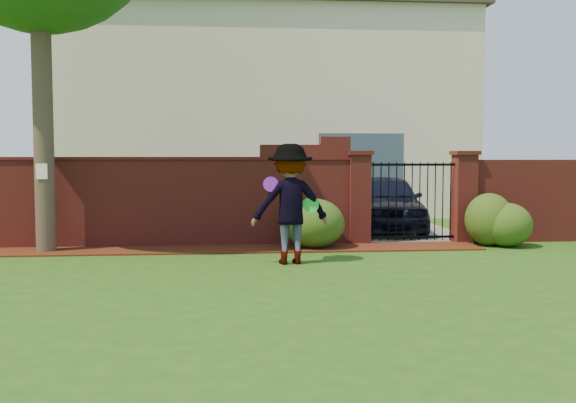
{
  "coord_description": "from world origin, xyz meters",
  "views": [
    {
      "loc": [
        -0.33,
        -9.09,
        1.79
      ],
      "look_at": [
        0.7,
        1.4,
        1.05
      ],
      "focal_mm": 41.14,
      "sensor_mm": 36.0,
      "label": 1
    }
  ],
  "objects": [
    {
      "name": "pillar_left",
      "position": [
        2.4,
        4.0,
        0.96
      ],
      "size": [
        0.5,
        0.5,
        1.88
      ],
      "color": "maroon",
      "rests_on": "ground"
    },
    {
      "name": "shrub_left",
      "position": [
        1.4,
        3.39,
        0.48
      ],
      "size": [
        1.18,
        1.18,
        0.96
      ],
      "primitive_type": "ellipsoid",
      "color": "#204414",
      "rests_on": "ground"
    },
    {
      "name": "man",
      "position": [
        0.76,
        1.66,
        0.99
      ],
      "size": [
        1.33,
        0.82,
        1.98
      ],
      "primitive_type": "imported",
      "rotation": [
        0.0,
        0.0,
        3.21
      ],
      "color": "gray",
      "rests_on": "ground"
    },
    {
      "name": "driveway",
      "position": [
        3.5,
        8.0,
        0.01
      ],
      "size": [
        3.2,
        8.0,
        0.01
      ],
      "primitive_type": "cube",
      "color": "slate",
      "rests_on": "ground"
    },
    {
      "name": "pillar_right",
      "position": [
        4.6,
        4.0,
        0.96
      ],
      "size": [
        0.5,
        0.5,
        1.88
      ],
      "color": "maroon",
      "rests_on": "ground"
    },
    {
      "name": "brick_wall",
      "position": [
        -2.01,
        4.0,
        0.93
      ],
      "size": [
        8.7,
        0.31,
        2.16
      ],
      "color": "maroon",
      "rests_on": "ground"
    },
    {
      "name": "ground",
      "position": [
        0.0,
        0.0,
        -0.01
      ],
      "size": [
        80.0,
        80.0,
        0.01
      ],
      "primitive_type": "cube",
      "color": "#234812",
      "rests_on": "ground"
    },
    {
      "name": "brick_wall_return",
      "position": [
        6.6,
        4.0,
        0.85
      ],
      "size": [
        4.0,
        0.25,
        1.7
      ],
      "primitive_type": "cube",
      "color": "maroon",
      "rests_on": "ground"
    },
    {
      "name": "house",
      "position": [
        1.0,
        12.0,
        3.16
      ],
      "size": [
        12.4,
        6.4,
        6.3
      ],
      "color": "beige",
      "rests_on": "ground"
    },
    {
      "name": "car",
      "position": [
        3.47,
        5.98,
        0.68
      ],
      "size": [
        2.03,
        4.12,
        1.35
      ],
      "primitive_type": "imported",
      "rotation": [
        0.0,
        0.0,
        -0.11
      ],
      "color": "black",
      "rests_on": "ground"
    },
    {
      "name": "frisbee_purple",
      "position": [
        0.44,
        1.56,
        1.32
      ],
      "size": [
        0.25,
        0.08,
        0.25
      ],
      "primitive_type": "cylinder",
      "rotation": [
        1.36,
        0.0,
        0.0
      ],
      "color": "purple",
      "rests_on": "man"
    },
    {
      "name": "frisbee_green",
      "position": [
        1.1,
        1.58,
        0.98
      ],
      "size": [
        0.27,
        0.11,
        0.27
      ],
      "primitive_type": "cylinder",
      "rotation": [
        1.43,
        0.0,
        -0.18
      ],
      "color": "green",
      "rests_on": "man"
    },
    {
      "name": "shrub_middle",
      "position": [
        4.91,
        3.44,
        0.52
      ],
      "size": [
        0.95,
        0.95,
        1.04
      ],
      "primitive_type": "ellipsoid",
      "color": "#204414",
      "rests_on": "ground"
    },
    {
      "name": "paper_notice",
      "position": [
        -3.6,
        3.21,
        1.5
      ],
      "size": [
        0.2,
        0.01,
        0.28
      ],
      "primitive_type": "cube",
      "color": "white",
      "rests_on": "tree"
    },
    {
      "name": "iron_gate",
      "position": [
        3.5,
        4.0,
        0.85
      ],
      "size": [
        1.78,
        0.03,
        1.6
      ],
      "color": "black",
      "rests_on": "ground"
    },
    {
      "name": "shrub_right",
      "position": [
        5.2,
        3.26,
        0.43
      ],
      "size": [
        0.97,
        0.97,
        0.86
      ],
      "primitive_type": "ellipsoid",
      "color": "#204414",
      "rests_on": "ground"
    },
    {
      "name": "mulch_bed",
      "position": [
        -0.95,
        3.34,
        0.01
      ],
      "size": [
        11.1,
        1.08,
        0.03
      ],
      "primitive_type": "cube",
      "color": "#38160A",
      "rests_on": "ground"
    }
  ]
}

